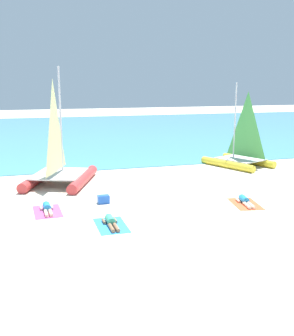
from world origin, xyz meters
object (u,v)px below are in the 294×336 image
Objects in this scene: sunbather_middle at (111,222)px; cooler_box at (104,199)px; sailboat_red at (59,167)px; towel_right at (245,204)px; towel_left at (47,211)px; sunbather_left at (47,208)px; towel_middle at (111,225)px; sunbather_right at (245,201)px; sailboat_yellow at (240,154)px.

cooler_box is (0.28, 2.89, 0.05)m from sunbather_middle.
cooler_box is at bearing -48.23° from sailboat_red.
sunbather_middle is (1.24, -7.03, -0.77)m from sailboat_red.
cooler_box reaches higher than towel_right.
cooler_box is (2.45, 0.53, 0.17)m from towel_left.
sailboat_red is 3.87× the size of sunbather_left.
sunbather_middle is 6.28m from towel_right.
cooler_box is at bearing 12.11° from towel_left.
sailboat_red is at bearing 100.64° from sunbather_middle.
towel_right is at bearing 9.30° from towel_middle.
sunbather_right is at bearing 9.94° from sunbather_middle.
towel_middle is (1.24, -7.10, -0.90)m from sailboat_red.
sailboat_red is 4.47m from cooler_box.
sunbather_right is (8.39, -1.34, 0.13)m from towel_left.
sunbather_right reaches higher than towel_middle.
sunbather_right is at bearing -9.10° from towel_left.
towel_right is at bearing -18.09° from cooler_box.
towel_right is 6.24m from cooler_box.
towel_middle is 1.00× the size of towel_right.
towel_left is at bearing 131.80° from towel_middle.
sunbather_right is (6.22, 1.02, 0.00)m from sunbather_middle.
towel_left and towel_right have the same top height.
sunbather_right is (8.40, -1.41, 0.00)m from sunbather_left.
sailboat_red is 3.18× the size of towel_left.
sunbather_left is 8.51m from towel_right.
towel_right is (6.21, 1.02, 0.00)m from towel_middle.
sailboat_red reaches higher than towel_right.
towel_right is at bearing -11.72° from sunbather_left.
cooler_box is at bearing 8.87° from sunbather_left.
cooler_box is (0.28, 2.95, 0.17)m from towel_middle.
cooler_box is (-5.93, 1.94, 0.17)m from towel_right.
towel_middle is at bearing -58.47° from sailboat_red.
sailboat_yellow is 13.74m from sunbather_left.
towel_middle is 2.97m from cooler_box.
towel_middle is at bearing -170.70° from towel_right.
cooler_box is at bearing 85.11° from sunbather_middle.
towel_left is (-12.31, -6.13, -0.77)m from sailboat_yellow.
sunbather_middle reaches higher than towel_left.
cooler_box reaches higher than sunbather_middle.
towel_right is at bearing -9.55° from towel_left.
towel_left is at bearing 170.45° from towel_right.
towel_middle is 6.32m from sunbather_right.
sunbather_right is 3.13× the size of cooler_box.
towel_left is at bearing -90.00° from sunbather_left.
towel_middle is 1.22× the size of sunbather_right.
towel_right is (-3.93, -7.54, -0.77)m from sailboat_yellow.
sunbather_right is at bearing -17.48° from cooler_box.
sunbather_left and sunbather_middle have the same top height.
sunbather_middle is 0.82× the size of towel_right.
cooler_box reaches higher than towel_middle.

